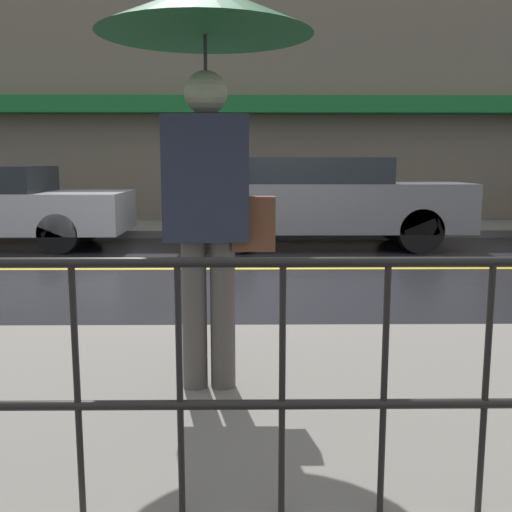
{
  "coord_description": "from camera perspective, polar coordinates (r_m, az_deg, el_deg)",
  "views": [
    {
      "loc": [
        -0.12,
        -7.87,
        1.42
      ],
      "look_at": [
        -0.04,
        -1.61,
        0.43
      ],
      "focal_mm": 42.0,
      "sensor_mm": 36.0,
      "label": 1
    }
  ],
  "objects": [
    {
      "name": "ground_plane",
      "position": [
        8.0,
        0.16,
        -1.23
      ],
      "size": [
        80.0,
        80.0,
        0.0
      ],
      "primitive_type": "plane",
      "color": "black"
    },
    {
      "name": "sidewalk_near",
      "position": [
        3.46,
        1.35,
        -13.94
      ],
      "size": [
        28.0,
        2.82,
        0.14
      ],
      "color": "slate",
      "rests_on": "ground_plane"
    },
    {
      "name": "sidewalk_far",
      "position": [
        12.25,
        -0.14,
        2.66
      ],
      "size": [
        28.0,
        2.08,
        0.14
      ],
      "color": "slate",
      "rests_on": "ground_plane"
    },
    {
      "name": "lane_marking",
      "position": [
        7.99,
        0.16,
        -1.2
      ],
      "size": [
        25.2,
        0.12,
        0.01
      ],
      "color": "gold",
      "rests_on": "ground_plane"
    },
    {
      "name": "building_storefront",
      "position": [
        13.38,
        -0.19,
        13.75
      ],
      "size": [
        28.0,
        0.85,
        5.05
      ],
      "color": "#706656",
      "rests_on": "ground_plane"
    },
    {
      "name": "railing_foreground",
      "position": [
        2.14,
        2.53,
        -9.48
      ],
      "size": [
        12.0,
        0.04,
        0.96
      ],
      "color": "black",
      "rests_on": "sidewalk_near"
    },
    {
      "name": "pedestrian",
      "position": [
        3.33,
        -4.75,
        17.32
      ],
      "size": [
        1.15,
        1.15,
        2.2
      ],
      "color": "#4C4742",
      "rests_on": "sidewalk_near"
    },
    {
      "name": "car_grey",
      "position": [
        10.07,
        6.05,
        5.32
      ],
      "size": [
        4.69,
        1.78,
        1.48
      ],
      "color": "slate",
      "rests_on": "ground_plane"
    }
  ]
}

